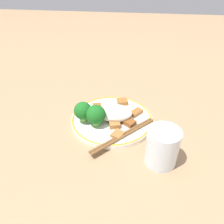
% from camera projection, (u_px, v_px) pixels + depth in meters
% --- Properties ---
extents(ground_plane, '(3.00, 3.00, 0.00)m').
position_uv_depth(ground_plane, '(112.00, 121.00, 0.61)').
color(ground_plane, '#9E7A56').
extents(plate, '(0.22, 0.22, 0.01)m').
position_uv_depth(plate, '(112.00, 119.00, 0.61)').
color(plate, white).
rests_on(plate, ground_plane).
extents(rice_mound, '(0.10, 0.07, 0.04)m').
position_uv_depth(rice_mound, '(114.00, 112.00, 0.60)').
color(rice_mound, white).
rests_on(rice_mound, plate).
extents(broccoli_back_left, '(0.05, 0.05, 0.06)m').
position_uv_depth(broccoli_back_left, '(83.00, 111.00, 0.57)').
color(broccoli_back_left, '#72AD4C').
rests_on(broccoli_back_left, plate).
extents(broccoli_back_center, '(0.05, 0.05, 0.06)m').
position_uv_depth(broccoli_back_center, '(96.00, 115.00, 0.56)').
color(broccoli_back_center, '#72AD4C').
rests_on(broccoli_back_center, plate).
extents(meat_near_front, '(0.04, 0.04, 0.01)m').
position_uv_depth(meat_near_front, '(136.00, 112.00, 0.62)').
color(meat_near_front, '#995B28').
rests_on(meat_near_front, plate).
extents(meat_near_left, '(0.03, 0.03, 0.01)m').
position_uv_depth(meat_near_left, '(125.00, 116.00, 0.60)').
color(meat_near_left, brown).
rests_on(meat_near_left, plate).
extents(meat_near_right, '(0.03, 0.04, 0.01)m').
position_uv_depth(meat_near_right, '(97.00, 108.00, 0.63)').
color(meat_near_right, brown).
rests_on(meat_near_right, plate).
extents(meat_near_back, '(0.04, 0.04, 0.01)m').
position_uv_depth(meat_near_back, '(129.00, 122.00, 0.58)').
color(meat_near_back, brown).
rests_on(meat_near_back, plate).
extents(meat_on_rice_edge, '(0.04, 0.04, 0.01)m').
position_uv_depth(meat_on_rice_edge, '(118.00, 134.00, 0.54)').
color(meat_on_rice_edge, '#9E6633').
rests_on(meat_on_rice_edge, plate).
extents(meat_mid_left, '(0.04, 0.04, 0.01)m').
position_uv_depth(meat_mid_left, '(122.00, 102.00, 0.66)').
color(meat_mid_left, '#995B28').
rests_on(meat_mid_left, plate).
extents(meat_mid_right, '(0.03, 0.04, 0.01)m').
position_uv_depth(meat_mid_right, '(115.00, 124.00, 0.57)').
color(meat_mid_right, '#9E6633').
rests_on(meat_mid_right, plate).
extents(chopsticks, '(0.15, 0.16, 0.01)m').
position_uv_depth(chopsticks, '(124.00, 135.00, 0.54)').
color(chopsticks, brown).
rests_on(chopsticks, plate).
extents(drinking_glass, '(0.07, 0.07, 0.09)m').
position_uv_depth(drinking_glass, '(162.00, 147.00, 0.47)').
color(drinking_glass, silver).
rests_on(drinking_glass, ground_plane).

